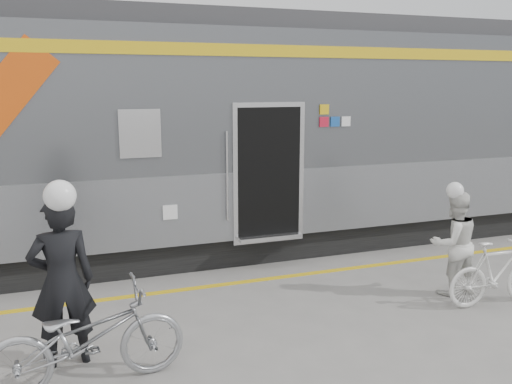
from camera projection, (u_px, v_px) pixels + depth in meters
name	position (u px, v px, depth m)	size (l,w,h in m)	color
ground	(294.00, 347.00, 6.19)	(90.00, 90.00, 0.00)	slate
train	(117.00, 138.00, 9.17)	(24.00, 3.17, 4.10)	black
safety_strip	(237.00, 283.00, 8.17)	(24.00, 0.12, 0.01)	gold
man	(62.00, 282.00, 5.66)	(0.67, 0.44, 1.84)	black
bicycle_left	(87.00, 338.00, 5.30)	(0.67, 1.93, 1.01)	#96999D
woman	(453.00, 243.00, 7.65)	(0.72, 0.56, 1.49)	silver
bicycle_right	(498.00, 273.00, 7.30)	(0.42, 1.50, 0.90)	silver
helmet_man	(54.00, 180.00, 5.45)	(0.32, 0.32, 0.32)	white
helmet_woman	(458.00, 183.00, 7.48)	(0.24, 0.24, 0.24)	white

